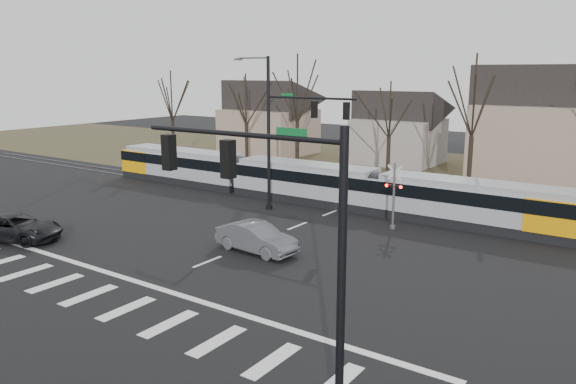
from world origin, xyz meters
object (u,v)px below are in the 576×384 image
Objects in this scene: suv at (15,227)px; rail_crossing_signal at (394,198)px; tram at (305,180)px; sedan at (256,238)px.

rail_crossing_signal reaches higher than suv.
suv is at bearing -139.04° from rail_crossing_signal.
tram reaches higher than suv.
sedan is (4.41, -11.35, -0.76)m from tram.
tram is 19.09m from suv.
tram reaches higher than sedan.
tram is at bearing 159.09° from rail_crossing_signal.
suv is at bearing -114.49° from tram.
suv is (-7.90, -17.35, -0.80)m from tram.
sedan is at bearing -68.77° from tram.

